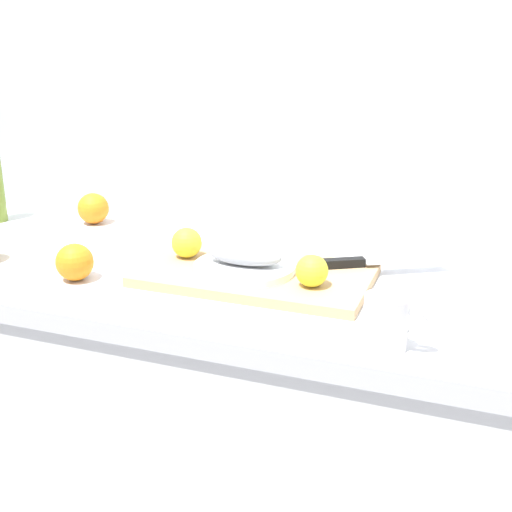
# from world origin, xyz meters

# --- Properties ---
(back_wall) EXTENTS (3.20, 0.05, 2.50)m
(back_wall) POSITION_xyz_m (0.00, 0.33, 1.25)
(back_wall) COLOR silver
(back_wall) RESTS_ON ground_plane
(kitchen_counter) EXTENTS (2.00, 0.60, 0.90)m
(kitchen_counter) POSITION_xyz_m (0.00, 0.00, 0.45)
(kitchen_counter) COLOR white
(kitchen_counter) RESTS_ON ground_plane
(cutting_board) EXTENTS (0.46, 0.26, 0.02)m
(cutting_board) POSITION_xyz_m (-0.06, -0.02, 0.91)
(cutting_board) COLOR tan
(cutting_board) RESTS_ON kitchen_counter
(white_plate) EXTENTS (0.21, 0.21, 0.01)m
(white_plate) POSITION_xyz_m (-0.07, -0.03, 0.93)
(white_plate) COLOR white
(white_plate) RESTS_ON cutting_board
(fish_fillet) EXTENTS (0.15, 0.07, 0.04)m
(fish_fillet) POSITION_xyz_m (-0.07, -0.03, 0.95)
(fish_fillet) COLOR gray
(fish_fillet) RESTS_ON white_plate
(chef_knife) EXTENTS (0.27, 0.17, 0.02)m
(chef_knife) POSITION_xyz_m (0.14, 0.08, 0.93)
(chef_knife) COLOR silver
(chef_knife) RESTS_ON cutting_board
(lemon_0) EXTENTS (0.06, 0.06, 0.06)m
(lemon_0) POSITION_xyz_m (-0.22, 0.01, 0.95)
(lemon_0) COLOR yellow
(lemon_0) RESTS_ON cutting_board
(lemon_1) EXTENTS (0.06, 0.06, 0.06)m
(lemon_1) POSITION_xyz_m (0.07, -0.06, 0.95)
(lemon_1) COLOR yellow
(lemon_1) RESTS_ON cutting_board
(coffee_mug_0) EXTENTS (0.11, 0.07, 0.09)m
(coffee_mug_0) POSITION_xyz_m (0.24, -0.23, 0.94)
(coffee_mug_0) COLOR white
(coffee_mug_0) RESTS_ON kitchen_counter
(orange_0) EXTENTS (0.08, 0.08, 0.08)m
(orange_0) POSITION_xyz_m (-0.40, -0.15, 0.94)
(orange_0) COLOR orange
(orange_0) RESTS_ON kitchen_counter
(orange_2) EXTENTS (0.08, 0.08, 0.08)m
(orange_2) POSITION_xyz_m (-0.60, 0.22, 0.94)
(orange_2) COLOR orange
(orange_2) RESTS_ON kitchen_counter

